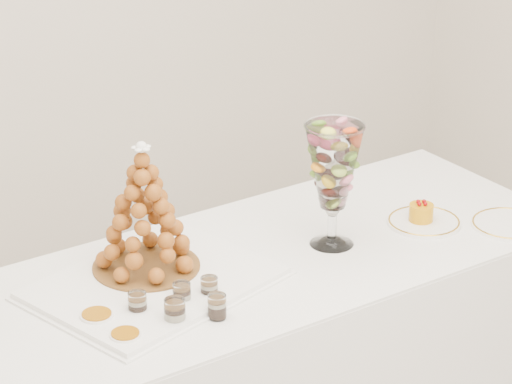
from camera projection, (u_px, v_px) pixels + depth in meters
buffet_table at (263, 364)px, 3.67m from camera, size 1.92×0.81×0.72m
lace_tray at (154, 283)px, 3.36m from camera, size 0.73×0.62×0.02m
macaron_vase at (334, 168)px, 3.51m from camera, size 0.17×0.17×0.38m
cake_plate at (424, 222)px, 3.73m from camera, size 0.23×0.23×0.01m
spare_plate at (509, 224)px, 3.72m from camera, size 0.23×0.23×0.01m
verrine_a at (137, 304)px, 3.20m from camera, size 0.05×0.05×0.07m
verrine_b at (182, 294)px, 3.26m from camera, size 0.05×0.05×0.07m
verrine_c at (209, 288)px, 3.29m from camera, size 0.06×0.06×0.06m
verrine_d at (175, 313)px, 3.16m from camera, size 0.07×0.07×0.08m
verrine_e at (217, 307)px, 3.19m from camera, size 0.05×0.05×0.07m
ramekin_back at (97, 319)px, 3.18m from camera, size 0.09×0.09×0.03m
ramekin_front at (125, 338)px, 3.09m from camera, size 0.08×0.08×0.03m
croquembouche at (144, 208)px, 3.35m from camera, size 0.31×0.31×0.38m
mousse_cake at (421, 212)px, 3.72m from camera, size 0.08×0.08×0.07m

